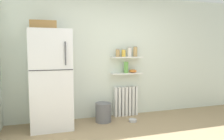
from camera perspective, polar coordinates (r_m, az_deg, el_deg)
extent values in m
cube|color=silver|center=(4.63, 0.20, 3.64)|extent=(7.04, 0.10, 2.60)
cube|color=silver|center=(4.06, -16.03, -2.44)|extent=(0.73, 0.67, 1.81)
cube|color=#262628|center=(3.70, -15.97, -0.04)|extent=(0.72, 0.01, 0.01)
cylinder|color=#4C4C51|center=(3.69, -12.42, 4.38)|extent=(0.02, 0.02, 0.40)
cube|color=olive|center=(4.05, -17.98, 11.29)|extent=(0.44, 0.47, 0.14)
cube|color=white|center=(4.64, 0.93, -8.58)|extent=(0.06, 0.12, 0.64)
cube|color=white|center=(4.67, 1.87, -8.51)|extent=(0.06, 0.12, 0.64)
cube|color=white|center=(4.70, 2.81, -8.43)|extent=(0.06, 0.12, 0.64)
cube|color=white|center=(4.72, 3.73, -8.35)|extent=(0.06, 0.12, 0.64)
cube|color=white|center=(4.75, 4.64, -8.27)|extent=(0.06, 0.12, 0.64)
cube|color=white|center=(4.78, 5.53, -8.19)|extent=(0.06, 0.12, 0.64)
cube|color=white|center=(4.81, 6.42, -8.11)|extent=(0.06, 0.12, 0.64)
cube|color=white|center=(4.59, 3.91, -0.93)|extent=(0.68, 0.22, 0.02)
cube|color=white|center=(4.56, 3.94, 3.43)|extent=(0.68, 0.22, 0.02)
cylinder|color=tan|center=(4.49, 1.53, 4.54)|extent=(0.08, 0.08, 0.15)
cylinder|color=gray|center=(4.49, 1.53, 5.63)|extent=(0.08, 0.08, 0.02)
cylinder|color=yellow|center=(4.54, 3.15, 4.50)|extent=(0.08, 0.08, 0.15)
cylinder|color=gray|center=(4.54, 3.15, 5.55)|extent=(0.08, 0.08, 0.02)
cylinder|color=silver|center=(4.58, 4.73, 4.77)|extent=(0.09, 0.09, 0.19)
cylinder|color=gray|center=(4.58, 4.74, 6.08)|extent=(0.08, 0.08, 0.02)
cylinder|color=tan|center=(4.64, 6.29, 4.88)|extent=(0.09, 0.09, 0.21)
cylinder|color=gray|center=(4.64, 6.30, 6.28)|extent=(0.08, 0.08, 0.02)
cylinder|color=#66A84C|center=(4.57, 3.80, 0.72)|extent=(0.10, 0.10, 0.24)
ellipsoid|color=orange|center=(4.64, 5.63, -0.26)|extent=(0.17, 0.17, 0.07)
cylinder|color=slate|center=(4.36, -2.34, -11.29)|extent=(0.32, 0.32, 0.38)
cylinder|color=#B7B7BC|center=(4.42, 5.58, -13.32)|extent=(0.16, 0.16, 0.05)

